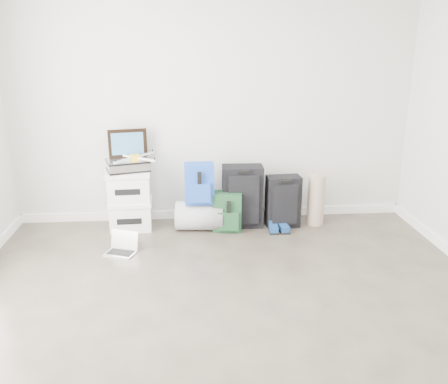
{
  "coord_description": "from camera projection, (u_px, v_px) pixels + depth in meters",
  "views": [
    {
      "loc": [
        -0.31,
        -2.81,
        2.02
      ],
      "look_at": [
        0.07,
        1.9,
        0.5
      ],
      "focal_mm": 38.0,
      "sensor_mm": 36.0,
      "label": 1
    }
  ],
  "objects": [
    {
      "name": "laptop",
      "position": [
        122.0,
        248.0,
        4.72
      ],
      "size": [
        0.34,
        0.3,
        0.21
      ],
      "rotation": [
        0.0,
        0.0,
        -0.36
      ],
      "color": "silver",
      "rests_on": "ground"
    },
    {
      "name": "ground",
      "position": [
        236.0,
        344.0,
        3.31
      ],
      "size": [
        5.0,
        5.0,
        0.0
      ],
      "primitive_type": "plane",
      "color": "#362E27",
      "rests_on": "ground"
    },
    {
      "name": "briefcase",
      "position": [
        128.0,
        165.0,
        5.13
      ],
      "size": [
        0.5,
        0.42,
        0.12
      ],
      "primitive_type": "cube",
      "rotation": [
        0.0,
        0.0,
        0.27
      ],
      "color": "#B2B2B7",
      "rests_on": "boxes_stack"
    },
    {
      "name": "green_backpack",
      "position": [
        228.0,
        212.0,
        5.22
      ],
      "size": [
        0.34,
        0.27,
        0.44
      ],
      "rotation": [
        0.0,
        0.0,
        -0.14
      ],
      "color": "#143720",
      "rests_on": "ground"
    },
    {
      "name": "shoes",
      "position": [
        278.0,
        227.0,
        5.25
      ],
      "size": [
        0.23,
        0.25,
        0.08
      ],
      "rotation": [
        0.0,
        0.0,
        0.0
      ],
      "color": "black",
      "rests_on": "ground"
    },
    {
      "name": "drone",
      "position": [
        135.0,
        157.0,
        5.09
      ],
      "size": [
        0.47,
        0.47,
        0.05
      ],
      "rotation": [
        0.0,
        0.0,
        0.12
      ],
      "color": "yellow",
      "rests_on": "briefcase"
    },
    {
      "name": "painting",
      "position": [
        128.0,
        143.0,
        5.15
      ],
      "size": [
        0.41,
        0.11,
        0.31
      ],
      "rotation": [
        0.0,
        0.0,
        0.2
      ],
      "color": "black",
      "rests_on": "briefcase"
    },
    {
      "name": "blue_backpack",
      "position": [
        199.0,
        184.0,
        5.12
      ],
      "size": [
        0.32,
        0.23,
        0.44
      ],
      "rotation": [
        0.0,
        0.0,
        0.01
      ],
      "color": "#1B34B4",
      "rests_on": "duffel_bag"
    },
    {
      "name": "large_suitcase",
      "position": [
        242.0,
        196.0,
        5.32
      ],
      "size": [
        0.46,
        0.31,
        0.7
      ],
      "rotation": [
        0.0,
        0.0,
        -0.04
      ],
      "color": "black",
      "rests_on": "ground"
    },
    {
      "name": "rolled_rug",
      "position": [
        316.0,
        200.0,
        5.38
      ],
      "size": [
        0.19,
        0.19,
        0.59
      ],
      "primitive_type": "cylinder",
      "color": "#A08771",
      "rests_on": "ground"
    },
    {
      "name": "carry_on",
      "position": [
        283.0,
        202.0,
        5.32
      ],
      "size": [
        0.39,
        0.27,
        0.58
      ],
      "rotation": [
        0.0,
        0.0,
        0.07
      ],
      "color": "black",
      "rests_on": "ground"
    },
    {
      "name": "boxes_stack",
      "position": [
        130.0,
        200.0,
        5.25
      ],
      "size": [
        0.48,
        0.4,
        0.67
      ],
      "rotation": [
        0.0,
        0.0,
        0.04
      ],
      "color": "silver",
      "rests_on": "ground"
    },
    {
      "name": "duffel_bag",
      "position": [
        200.0,
        216.0,
        5.26
      ],
      "size": [
        0.55,
        0.38,
        0.32
      ],
      "primitive_type": "cylinder",
      "rotation": [
        0.0,
        1.57,
        -0.11
      ],
      "color": "gray",
      "rests_on": "ground"
    },
    {
      "name": "room_envelope",
      "position": [
        237.0,
        93.0,
        2.8
      ],
      "size": [
        4.52,
        5.02,
        2.71
      ],
      "color": "silver",
      "rests_on": "ground"
    }
  ]
}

